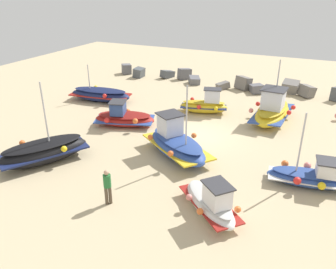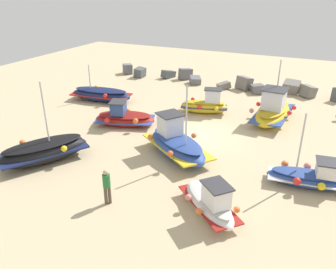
# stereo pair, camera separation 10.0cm
# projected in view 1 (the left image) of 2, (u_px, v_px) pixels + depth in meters

# --- Properties ---
(ground_plane) EXTENTS (52.41, 52.41, 0.00)m
(ground_plane) POSITION_uv_depth(u_px,v_px,m) (197.00, 134.00, 20.70)
(ground_plane) COLOR #C6B289
(fishing_boat_0) EXTENTS (3.28, 3.11, 1.61)m
(fishing_boat_0) POSITION_uv_depth(u_px,v_px,m) (211.00, 202.00, 13.50)
(fishing_boat_0) COLOR white
(fishing_boat_0) RESTS_ON ground_plane
(fishing_boat_1) EXTENTS (3.74, 2.01, 3.49)m
(fishing_boat_1) POSITION_uv_depth(u_px,v_px,m) (310.00, 176.00, 15.37)
(fishing_boat_1) COLOR #2D4C9E
(fishing_boat_1) RESTS_ON ground_plane
(fishing_boat_2) EXTENTS (3.59, 4.67, 4.27)m
(fishing_boat_2) POSITION_uv_depth(u_px,v_px,m) (44.00, 152.00, 17.25)
(fishing_boat_2) COLOR black
(fishing_boat_2) RESTS_ON ground_plane
(fishing_boat_3) EXTENTS (4.79, 4.12, 4.15)m
(fishing_boat_3) POSITION_uv_depth(u_px,v_px,m) (176.00, 144.00, 17.99)
(fishing_boat_3) COLOR #2D4C9E
(fishing_boat_3) RESTS_ON ground_plane
(fishing_boat_4) EXTENTS (5.03, 2.26, 2.82)m
(fishing_boat_4) POSITION_uv_depth(u_px,v_px,m) (100.00, 95.00, 26.27)
(fishing_boat_4) COLOR navy
(fishing_boat_4) RESTS_ON ground_plane
(fishing_boat_5) EXTENTS (2.70, 4.87, 4.12)m
(fishing_boat_5) POSITION_uv_depth(u_px,v_px,m) (272.00, 111.00, 22.39)
(fishing_boat_5) COLOR gold
(fishing_boat_5) RESTS_ON ground_plane
(fishing_boat_6) EXTENTS (4.18, 2.76, 1.65)m
(fishing_boat_6) POSITION_uv_depth(u_px,v_px,m) (124.00, 118.00, 21.85)
(fishing_boat_6) COLOR maroon
(fishing_boat_6) RESTS_ON ground_plane
(fishing_boat_8) EXTENTS (3.59, 2.25, 1.84)m
(fishing_boat_8) POSITION_uv_depth(u_px,v_px,m) (205.00, 105.00, 23.88)
(fishing_boat_8) COLOR gold
(fishing_boat_8) RESTS_ON ground_plane
(person_walking) EXTENTS (0.32, 0.32, 1.62)m
(person_walking) POSITION_uv_depth(u_px,v_px,m) (107.00, 185.00, 13.90)
(person_walking) COLOR brown
(person_walking) RESTS_ON ground_plane
(breakwater_rocks) EXTENTS (25.11, 2.95, 1.36)m
(breakwater_rocks) POSITION_uv_depth(u_px,v_px,m) (251.00, 84.00, 29.10)
(breakwater_rocks) COLOR slate
(breakwater_rocks) RESTS_ON ground_plane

